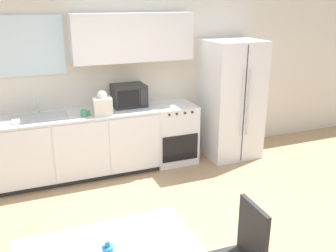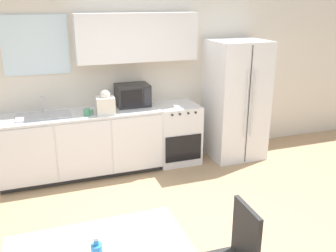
{
  "view_description": "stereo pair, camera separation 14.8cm",
  "coord_description": "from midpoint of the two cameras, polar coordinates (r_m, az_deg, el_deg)",
  "views": [
    {
      "loc": [
        -1.07,
        -3.05,
        2.37
      ],
      "look_at": [
        0.37,
        0.55,
        1.05
      ],
      "focal_mm": 40.0,
      "sensor_mm": 36.0,
      "label": 1
    },
    {
      "loc": [
        -0.93,
        -3.1,
        2.37
      ],
      "look_at": [
        0.37,
        0.55,
        1.05
      ],
      "focal_mm": 40.0,
      "sensor_mm": 36.0,
      "label": 2
    }
  ],
  "objects": [
    {
      "name": "ground_plane",
      "position": [
        4.01,
        -1.35,
        -17.43
      ],
      "size": [
        12.0,
        12.0,
        0.0
      ],
      "primitive_type": "plane",
      "color": "tan"
    },
    {
      "name": "coffee_mug",
      "position": [
        5.03,
        -11.32,
        2.06
      ],
      "size": [
        0.13,
        0.09,
        0.09
      ],
      "color": "#3F8C66",
      "rests_on": "kitchen_counter"
    },
    {
      "name": "kitchen_sink",
      "position": [
        5.15,
        -17.66,
        1.6
      ],
      "size": [
        0.7,
        0.39,
        0.23
      ],
      "color": "#B7BABC",
      "rests_on": "kitchen_counter"
    },
    {
      "name": "microwave",
      "position": [
        5.39,
        -4.64,
        4.72
      ],
      "size": [
        0.47,
        0.36,
        0.31
      ],
      "color": "#282828",
      "rests_on": "kitchen_counter"
    },
    {
      "name": "refrigerator",
      "position": [
        5.86,
        10.91,
        3.94
      ],
      "size": [
        0.8,
        0.82,
        1.8
      ],
      "color": "white",
      "rests_on": "ground_plane"
    },
    {
      "name": "oven_range",
      "position": [
        5.67,
        1.98,
        -1.07
      ],
      "size": [
        0.63,
        0.63,
        0.89
      ],
      "color": "white",
      "rests_on": "ground_plane"
    },
    {
      "name": "grocery_bag_0",
      "position": [
        5.03,
        -8.67,
        3.35
      ],
      "size": [
        0.26,
        0.22,
        0.33
      ],
      "rotation": [
        0.0,
        0.0,
        -0.08
      ],
      "color": "silver",
      "rests_on": "kitchen_counter"
    },
    {
      "name": "wall_back",
      "position": [
        5.45,
        -8.24,
        8.73
      ],
      "size": [
        12.0,
        0.38,
        2.7
      ],
      "color": "beige",
      "rests_on": "ground_plane"
    },
    {
      "name": "kitchen_counter",
      "position": [
        5.32,
        -12.24,
        -2.67
      ],
      "size": [
        2.19,
        0.66,
        0.91
      ],
      "color": "#333333",
      "rests_on": "ground_plane"
    }
  ]
}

